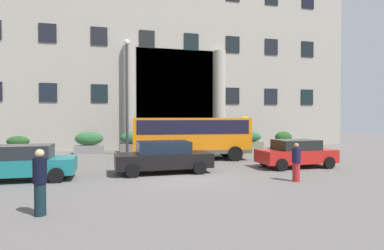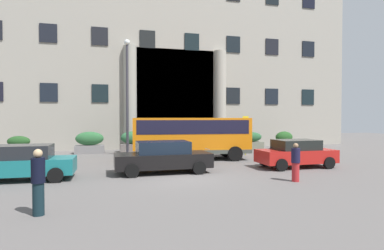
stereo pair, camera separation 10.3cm
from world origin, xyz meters
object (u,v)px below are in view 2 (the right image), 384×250
(hedge_planter_far_west, at_px, (19,146))
(motorcycle_far_end, at_px, (197,157))
(hedge_planter_entrance_left, at_px, (251,141))
(hedge_planter_east, at_px, (132,142))
(bus_stop_sign, at_px, (245,131))
(lamppost_plaza_centre, at_px, (127,89))
(parked_coupe_end, at_px, (163,157))
(parked_hatchback_near, at_px, (296,153))
(hedge_planter_entrance_right, at_px, (90,143))
(hedge_planter_west, at_px, (284,140))
(parked_sedan_second, at_px, (23,163))
(orange_minibus, at_px, (191,134))
(pedestrian_woman_dark_dress, at_px, (38,182))
(pedestrian_man_red_shirt, at_px, (296,162))

(hedge_planter_far_west, height_order, motorcycle_far_end, hedge_planter_far_west)
(hedge_planter_far_west, relative_size, hedge_planter_entrance_left, 0.81)
(hedge_planter_east, bearing_deg, bus_stop_sign, -26.96)
(bus_stop_sign, height_order, lamppost_plaza_centre, lamppost_plaza_centre)
(parked_coupe_end, xyz_separation_m, lamppost_plaza_centre, (-1.27, 7.50, 3.90))
(bus_stop_sign, height_order, parked_hatchback_near, bus_stop_sign)
(hedge_planter_east, bearing_deg, parked_coupe_end, -84.96)
(hedge_planter_entrance_right, distance_m, hedge_planter_west, 15.79)
(parked_coupe_end, xyz_separation_m, parked_sedan_second, (-6.00, -0.39, -0.01))
(hedge_planter_east, height_order, parked_coupe_end, hedge_planter_east)
(orange_minibus, bearing_deg, parked_coupe_end, -114.78)
(hedge_planter_entrance_left, height_order, hedge_planter_entrance_right, hedge_planter_entrance_right)
(hedge_planter_east, relative_size, lamppost_plaza_centre, 0.21)
(hedge_planter_far_west, height_order, parked_coupe_end, parked_coupe_end)
(hedge_planter_far_west, relative_size, lamppost_plaza_centre, 0.19)
(motorcycle_far_end, bearing_deg, hedge_planter_entrance_right, 121.80)
(hedge_planter_east, height_order, motorcycle_far_end, hedge_planter_east)
(orange_minibus, height_order, hedge_planter_east, orange_minibus)
(hedge_planter_far_west, distance_m, parked_hatchback_near, 18.18)
(hedge_planter_entrance_right, xyz_separation_m, parked_sedan_second, (-2.09, -9.81, -0.02))
(orange_minibus, xyz_separation_m, hedge_planter_entrance_right, (-6.41, 5.13, -0.80))
(bus_stop_sign, xyz_separation_m, lamppost_plaza_centre, (-8.08, 1.80, 2.97))
(hedge_planter_entrance_right, xyz_separation_m, pedestrian_woman_dark_dress, (-0.44, -15.18, 0.14))
(parked_coupe_end, distance_m, parked_sedan_second, 6.01)
(hedge_planter_east, height_order, parked_hatchback_near, hedge_planter_east)
(hedge_planter_east, distance_m, parked_hatchback_near, 12.59)
(parked_hatchback_near, bearing_deg, hedge_planter_entrance_left, 78.65)
(orange_minibus, distance_m, pedestrian_woman_dark_dress, 12.18)
(pedestrian_man_red_shirt, bearing_deg, parked_sedan_second, -33.56)
(hedge_planter_entrance_right, relative_size, parked_sedan_second, 0.50)
(bus_stop_sign, height_order, hedge_planter_west, bus_stop_sign)
(hedge_planter_entrance_left, height_order, pedestrian_man_red_shirt, pedestrian_man_red_shirt)
(bus_stop_sign, height_order, motorcycle_far_end, bus_stop_sign)
(pedestrian_man_red_shirt, bearing_deg, parked_coupe_end, -52.77)
(parked_coupe_end, relative_size, pedestrian_man_red_shirt, 2.87)
(hedge_planter_west, bearing_deg, pedestrian_man_red_shirt, -118.77)
(hedge_planter_entrance_left, height_order, parked_coupe_end, parked_coupe_end)
(bus_stop_sign, bearing_deg, parked_sedan_second, -154.55)
(hedge_planter_entrance_left, relative_size, parked_sedan_second, 0.45)
(parked_sedan_second, height_order, motorcycle_far_end, parked_sedan_second)
(parked_coupe_end, xyz_separation_m, pedestrian_woman_dark_dress, (-4.34, -5.77, 0.15))
(pedestrian_man_red_shirt, bearing_deg, parked_hatchback_near, -140.63)
(orange_minibus, relative_size, hedge_planter_far_west, 4.86)
(parked_coupe_end, xyz_separation_m, pedestrian_man_red_shirt, (4.98, -3.47, 0.03))
(motorcycle_far_end, bearing_deg, hedge_planter_east, 104.39)
(orange_minibus, height_order, parked_coupe_end, orange_minibus)
(hedge_planter_far_west, xyz_separation_m, parked_sedan_second, (2.55, -9.49, 0.09))
(orange_minibus, relative_size, hedge_planter_east, 4.29)
(parked_sedan_second, bearing_deg, pedestrian_woman_dark_dress, -72.37)
(parked_coupe_end, bearing_deg, pedestrian_woman_dark_dress, -127.99)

